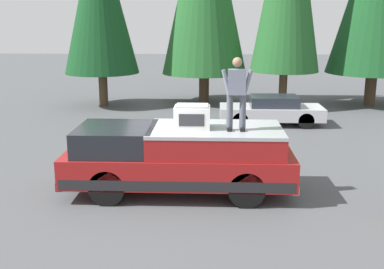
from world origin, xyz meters
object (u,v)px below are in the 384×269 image
(compressor_unit, at_px, (192,117))
(pickup_truck, at_px, (179,158))
(parked_car_silver, at_px, (272,110))
(person_on_truck_bed, at_px, (237,92))

(compressor_unit, bearing_deg, pickup_truck, 77.69)
(pickup_truck, height_order, parked_car_silver, pickup_truck)
(person_on_truck_bed, bearing_deg, parked_car_silver, -13.02)
(parked_car_silver, bearing_deg, person_on_truck_bed, 166.98)
(compressor_unit, xyz_separation_m, person_on_truck_bed, (-0.18, -1.03, 0.62))
(compressor_unit, bearing_deg, person_on_truck_bed, -100.09)
(pickup_truck, distance_m, compressor_unit, 1.10)
(pickup_truck, bearing_deg, person_on_truck_bed, -100.62)
(pickup_truck, height_order, person_on_truck_bed, person_on_truck_bed)
(person_on_truck_bed, height_order, parked_car_silver, person_on_truck_bed)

